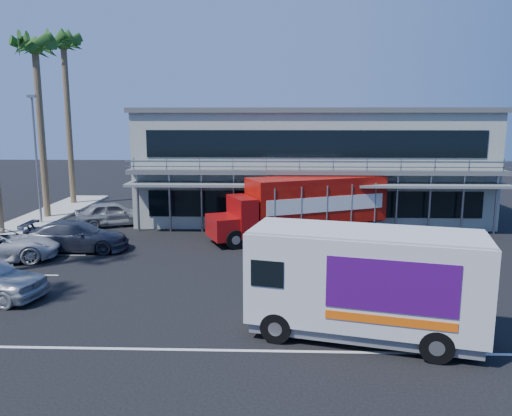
{
  "coord_description": "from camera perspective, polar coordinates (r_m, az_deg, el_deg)",
  "views": [
    {
      "loc": [
        0.49,
        -19.59,
        6.72
      ],
      "look_at": [
        -0.31,
        4.74,
        2.3
      ],
      "focal_mm": 35.0,
      "sensor_mm": 36.0,
      "label": 1
    }
  ],
  "objects": [
    {
      "name": "white_van",
      "position": [
        15.65,
        12.25,
        -8.26
      ],
      "size": [
        7.34,
        4.02,
        3.4
      ],
      "rotation": [
        0.0,
        0.0,
        -0.25
      ],
      "color": "silver",
      "rests_on": "ground"
    },
    {
      "name": "parked_car_d",
      "position": [
        27.11,
        -19.81,
        -3.04
      ],
      "size": [
        5.26,
        2.24,
        1.51
      ],
      "primitive_type": "imported",
      "rotation": [
        0.0,
        0.0,
        1.59
      ],
      "color": "#313441",
      "rests_on": "ground"
    },
    {
      "name": "ground",
      "position": [
        20.71,
        0.44,
        -8.64
      ],
      "size": [
        120.0,
        120.0,
        0.0
      ],
      "primitive_type": "plane",
      "color": "black",
      "rests_on": "ground"
    },
    {
      "name": "red_truck",
      "position": [
        28.29,
        5.65,
        0.39
      ],
      "size": [
        10.26,
        6.19,
        3.42
      ],
      "rotation": [
        0.0,
        0.0,
        0.41
      ],
      "color": "maroon",
      "rests_on": "ground"
    },
    {
      "name": "building",
      "position": [
        34.75,
        6.05,
        5.18
      ],
      "size": [
        22.4,
        12.0,
        7.3
      ],
      "color": "gray",
      "rests_on": "ground"
    },
    {
      "name": "palm_f",
      "position": [
        41.42,
        -21.11,
        16.21
      ],
      "size": [
        2.8,
        2.8,
        13.25
      ],
      "color": "brown",
      "rests_on": "ground"
    },
    {
      "name": "parked_car_e",
      "position": [
        32.53,
        -16.03,
        -0.63
      ],
      "size": [
        4.93,
        3.5,
        1.56
      ],
      "primitive_type": "imported",
      "rotation": [
        0.0,
        0.0,
        1.98
      ],
      "color": "gray",
      "rests_on": "ground"
    },
    {
      "name": "palm_e",
      "position": [
        36.16,
        -23.89,
        15.56
      ],
      "size": [
        2.8,
        2.8,
        12.25
      ],
      "color": "brown",
      "rests_on": "ground"
    },
    {
      "name": "light_pole_far",
      "position": [
        34.0,
        -23.83,
        5.68
      ],
      "size": [
        0.5,
        0.25,
        8.09
      ],
      "color": "gray",
      "rests_on": "ground"
    }
  ]
}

